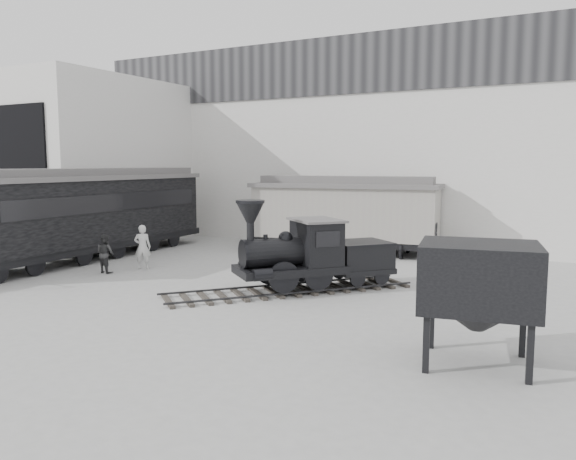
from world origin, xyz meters
The scene contains 9 objects.
ground centered at (0.00, 0.00, 0.00)m, with size 90.00×90.00×0.00m, color #9E9E9B.
north_wall centered at (0.00, 14.98, 5.55)m, with size 34.00×2.51×11.00m.
west_pavilion centered at (-14.50, 9.96, 4.49)m, with size 7.00×12.11×9.00m.
locomotive centered at (1.84, 3.38, 1.15)m, with size 7.28×7.88×3.12m.
boxcar centered at (-0.20, 11.83, 1.99)m, with size 9.56×4.00×3.80m.
passenger_coach centered at (-10.05, 4.72, 2.14)m, with size 3.58×14.58×3.88m.
visitor_a centered at (-6.01, 3.73, 0.94)m, with size 0.68×0.45×1.88m, color silver.
visitor_b centered at (-6.79, 2.42, 0.79)m, with size 0.77×0.60×1.59m, color #303031.
coal_hopper centered at (8.28, -1.51, 1.76)m, with size 2.78×2.41×2.70m.
Camera 1 is at (10.16, -14.00, 4.39)m, focal length 35.00 mm.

